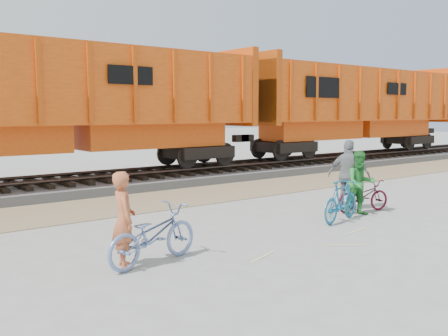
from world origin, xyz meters
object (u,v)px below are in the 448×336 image
at_px(hopper_car_right, 354,105).
at_px(bicycle_teal, 341,201).
at_px(person_solo, 124,220).
at_px(hopper_car_center, 72,101).
at_px(person_man, 360,183).
at_px(bicycle_blue, 153,235).
at_px(person_woman, 349,175).
at_px(bicycle_maroon, 363,196).

relative_size(hopper_car_right, bicycle_teal, 8.29).
bearing_deg(person_solo, bicycle_teal, -74.15).
height_order(hopper_car_center, person_man, hopper_car_center).
relative_size(bicycle_blue, person_woman, 1.02).
bearing_deg(bicycle_blue, bicycle_teal, -99.82).
relative_size(bicycle_blue, person_man, 1.18).
height_order(hopper_car_center, hopper_car_right, same).
relative_size(hopper_car_right, person_man, 8.47).
bearing_deg(bicycle_blue, person_woman, -93.20).
xyz_separation_m(bicycle_teal, person_solo, (-5.79, -0.07, 0.32)).
distance_m(hopper_car_center, bicycle_blue, 9.49).
xyz_separation_m(bicycle_blue, person_woman, (6.61, 0.99, 0.44)).
relative_size(bicycle_blue, bicycle_maroon, 1.19).
distance_m(bicycle_blue, bicycle_maroon, 6.73).
height_order(bicycle_blue, person_solo, person_solo).
distance_m(hopper_car_right, bicycle_blue, 19.41).
distance_m(bicycle_teal, person_woman, 1.61).
height_order(person_solo, person_woman, person_woman).
bearing_deg(bicycle_maroon, hopper_car_right, -37.39).
xyz_separation_m(person_man, person_woman, (0.31, 0.61, 0.13)).
relative_size(bicycle_teal, person_solo, 1.02).
bearing_deg(person_solo, hopper_car_center, -1.03).
bearing_deg(person_solo, person_woman, -67.76).
relative_size(bicycle_blue, bicycle_teal, 1.15).
distance_m(hopper_car_center, person_man, 9.79).
bearing_deg(bicycle_blue, bicycle_maroon, -96.69).
xyz_separation_m(person_solo, person_woman, (7.11, 0.89, 0.13)).
xyz_separation_m(hopper_car_center, hopper_car_right, (15.00, 0.00, 0.00)).
bearing_deg(hopper_car_right, person_man, -141.54).
height_order(bicycle_maroon, person_woman, person_woman).
relative_size(hopper_car_right, person_woman, 7.34).
height_order(hopper_car_right, person_solo, hopper_car_right).
bearing_deg(hopper_car_right, hopper_car_center, 180.00).
relative_size(hopper_car_right, bicycle_maroon, 8.60).
xyz_separation_m(hopper_car_center, bicycle_maroon, (4.65, -8.33, -2.58)).
bearing_deg(person_man, person_woman, 91.85).
height_order(hopper_car_center, bicycle_maroon, hopper_car_center).
xyz_separation_m(hopper_car_right, person_woman, (-10.45, -7.93, -2.05)).
height_order(hopper_car_right, bicycle_blue, hopper_car_right).
bearing_deg(bicycle_blue, hopper_car_right, -74.09).
xyz_separation_m(bicycle_teal, person_woman, (1.31, 0.81, 0.45)).
bearing_deg(hopper_car_right, person_woman, -142.79).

